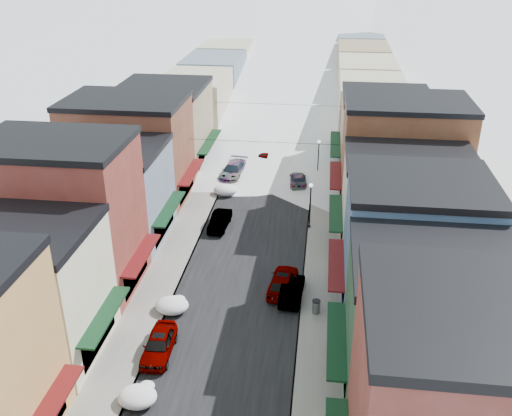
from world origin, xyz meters
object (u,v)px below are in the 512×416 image
(car_green_sedan, at_px, (292,290))
(trash_can, at_px, (316,307))
(car_silver_sedan, at_px, (159,344))
(streetlamp_near, at_px, (310,200))
(car_dark_hatch, at_px, (220,221))

(car_green_sedan, height_order, trash_can, car_green_sedan)
(car_silver_sedan, distance_m, streetlamp_near, 22.09)
(trash_can, bearing_deg, streetlamp_near, 94.27)
(car_dark_hatch, xyz_separation_m, streetlamp_near, (8.70, 0.93, 2.33))
(car_silver_sedan, relative_size, car_green_sedan, 1.02)
(car_silver_sedan, bearing_deg, streetlamp_near, 62.80)
(car_silver_sedan, xyz_separation_m, car_green_sedan, (8.55, 7.77, -0.04))
(car_green_sedan, bearing_deg, car_silver_sedan, 45.98)
(car_green_sedan, distance_m, streetlamp_near, 12.31)
(car_silver_sedan, bearing_deg, car_dark_hatch, 86.00)
(trash_can, bearing_deg, car_silver_sedan, -150.93)
(streetlamp_near, bearing_deg, car_dark_hatch, -173.90)
(car_dark_hatch, bearing_deg, trash_can, -49.94)
(car_silver_sedan, height_order, trash_can, car_silver_sedan)
(car_silver_sedan, height_order, streetlamp_near, streetlamp_near)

